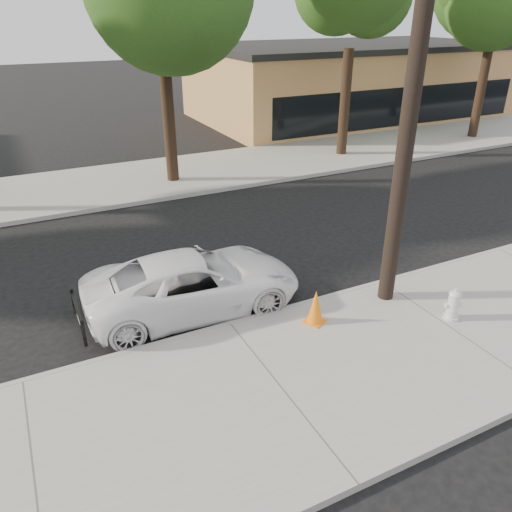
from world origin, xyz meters
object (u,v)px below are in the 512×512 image
object	(u,v)px
fire_hydrant	(453,305)
traffic_cone	(315,307)
utility_pole	(413,88)
police_cruiser	(194,282)

from	to	relation	value
fire_hydrant	traffic_cone	bearing A→B (deg)	175.52
utility_pole	traffic_cone	xyz separation A→B (m)	(-1.99, -0.15, -4.19)
utility_pole	traffic_cone	world-z (taller)	utility_pole
police_cruiser	traffic_cone	bearing A→B (deg)	-130.34
police_cruiser	traffic_cone	size ratio (longest dim) A/B	6.31
utility_pole	traffic_cone	bearing A→B (deg)	-175.71
police_cruiser	fire_hydrant	xyz separation A→B (m)	(4.62, -3.03, -0.18)
traffic_cone	fire_hydrant	bearing A→B (deg)	-23.97
fire_hydrant	police_cruiser	bearing A→B (deg)	166.27
fire_hydrant	traffic_cone	size ratio (longest dim) A/B	0.90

